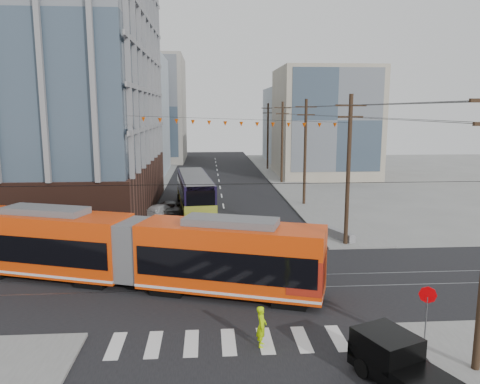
% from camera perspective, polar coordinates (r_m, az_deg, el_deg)
% --- Properties ---
extents(ground, '(160.00, 160.00, 0.00)m').
position_cam_1_polar(ground, '(23.93, 0.23, -14.42)').
color(ground, slate).
extents(bg_bldg_nw_near, '(18.00, 16.00, 18.00)m').
position_cam_1_polar(bg_bldg_nw_near, '(75.32, -16.01, 8.91)').
color(bg_bldg_nw_near, '#8C99A5').
rests_on(bg_bldg_nw_near, ground).
extents(bg_bldg_ne_near, '(14.00, 14.00, 16.00)m').
position_cam_1_polar(bg_bldg_ne_near, '(71.95, 10.26, 8.31)').
color(bg_bldg_ne_near, gray).
rests_on(bg_bldg_ne_near, ground).
extents(bg_bldg_nw_far, '(16.00, 18.00, 20.00)m').
position_cam_1_polar(bg_bldg_nw_far, '(94.55, -11.73, 9.83)').
color(bg_bldg_nw_far, gray).
rests_on(bg_bldg_nw_far, ground).
extents(bg_bldg_ne_far, '(16.00, 16.00, 14.00)m').
position_cam_1_polar(bg_bldg_ne_far, '(91.90, 8.38, 8.06)').
color(bg_bldg_ne_far, '#8C99A5').
rests_on(bg_bldg_ne_far, ground).
extents(utility_pole_far, '(0.30, 0.30, 11.00)m').
position_cam_1_polar(utility_pole_far, '(78.51, 3.41, 6.74)').
color(utility_pole_far, black).
rests_on(utility_pole_far, ground).
extents(streetcar, '(21.10, 9.53, 4.09)m').
position_cam_1_polar(streetcar, '(27.26, -12.72, -6.98)').
color(streetcar, red).
rests_on(streetcar, ground).
extents(city_bus, '(4.18, 13.31, 3.71)m').
position_cam_1_polar(city_bus, '(46.22, -5.54, -0.09)').
color(city_bus, black).
rests_on(city_bus, ground).
extents(pickup_truck, '(3.62, 5.36, 1.72)m').
position_cam_1_polar(pickup_truck, '(18.45, 20.62, -19.99)').
color(pickup_truck, black).
rests_on(pickup_truck, ground).
extents(parked_car_silver, '(2.14, 4.67, 1.48)m').
position_cam_1_polar(parked_car_silver, '(36.05, -9.65, -4.86)').
color(parked_car_silver, gray).
rests_on(parked_car_silver, ground).
extents(parked_car_white, '(3.57, 4.89, 1.32)m').
position_cam_1_polar(parked_car_white, '(43.85, -9.60, -2.32)').
color(parked_car_white, silver).
rests_on(parked_car_white, ground).
extents(parked_car_grey, '(2.33, 5.01, 1.39)m').
position_cam_1_polar(parked_car_grey, '(45.05, -8.44, -1.91)').
color(parked_car_grey, '#4F4F4F').
rests_on(parked_car_grey, ground).
extents(pedestrian, '(0.55, 0.72, 1.78)m').
position_cam_1_polar(pedestrian, '(20.50, 2.63, -16.05)').
color(pedestrian, '#A9DC03').
rests_on(pedestrian, ground).
extents(stop_sign, '(0.98, 0.98, 2.43)m').
position_cam_1_polar(stop_sign, '(21.93, 21.74, -14.04)').
color(stop_sign, '#C80004').
rests_on(stop_sign, ground).
extents(jersey_barrier, '(2.26, 3.89, 0.77)m').
position_cam_1_polar(jersey_barrier, '(37.13, 11.66, -5.07)').
color(jersey_barrier, slate).
rests_on(jersey_barrier, ground).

